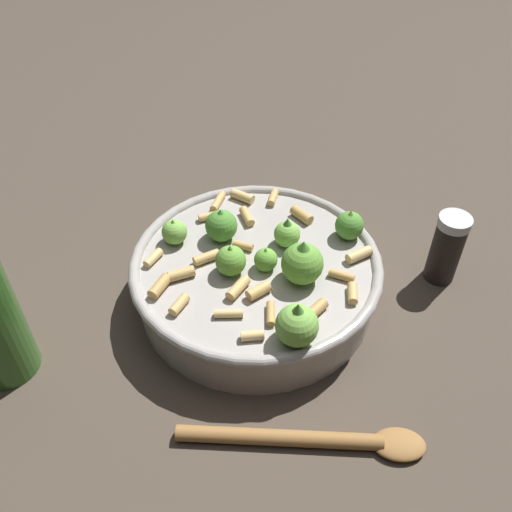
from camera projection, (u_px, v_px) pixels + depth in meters
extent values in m
plane|color=#42382D|center=(256.00, 297.00, 0.68)|extent=(2.40, 2.40, 0.00)
cylinder|color=#9E9993|center=(256.00, 280.00, 0.66)|extent=(0.28, 0.28, 0.06)
torus|color=#9E9993|center=(256.00, 262.00, 0.64)|extent=(0.29, 0.29, 0.01)
sphere|color=#609E38|center=(266.00, 260.00, 0.62)|extent=(0.03, 0.03, 0.03)
cone|color=#8CC64C|center=(266.00, 251.00, 0.62)|extent=(0.01, 0.01, 0.01)
sphere|color=#609E38|center=(302.00, 264.00, 0.60)|extent=(0.05, 0.05, 0.05)
cone|color=#4C8933|center=(304.00, 248.00, 0.59)|extent=(0.03, 0.03, 0.02)
sphere|color=#75B247|center=(297.00, 325.00, 0.54)|extent=(0.04, 0.04, 0.04)
cone|color=#4C8933|center=(298.00, 310.00, 0.53)|extent=(0.02, 0.02, 0.02)
sphere|color=#4C8933|center=(349.00, 225.00, 0.66)|extent=(0.03, 0.03, 0.03)
cone|color=#8CC64C|center=(351.00, 215.00, 0.65)|extent=(0.02, 0.02, 0.01)
sphere|color=#4C8933|center=(221.00, 226.00, 0.66)|extent=(0.04, 0.04, 0.04)
cone|color=#4C8933|center=(221.00, 214.00, 0.65)|extent=(0.02, 0.02, 0.01)
sphere|color=#75B247|center=(174.00, 232.00, 0.66)|extent=(0.03, 0.03, 0.03)
cone|color=#75B247|center=(173.00, 223.00, 0.65)|extent=(0.01, 0.01, 0.01)
sphere|color=#75B247|center=(287.00, 234.00, 0.65)|extent=(0.03, 0.03, 0.03)
cone|color=#4C8933|center=(288.00, 223.00, 0.64)|extent=(0.02, 0.02, 0.01)
sphere|color=#609E38|center=(231.00, 261.00, 0.62)|extent=(0.03, 0.03, 0.03)
cone|color=#609E38|center=(230.00, 250.00, 0.61)|extent=(0.01, 0.01, 0.01)
cylinder|color=tan|center=(252.00, 336.00, 0.56)|extent=(0.01, 0.02, 0.01)
cylinder|color=tan|center=(262.00, 291.00, 0.60)|extent=(0.03, 0.03, 0.01)
cylinder|color=tan|center=(160.00, 286.00, 0.60)|extent=(0.03, 0.03, 0.01)
cylinder|color=tan|center=(181.00, 274.00, 0.62)|extent=(0.02, 0.03, 0.01)
cylinder|color=tan|center=(247.00, 216.00, 0.69)|extent=(0.03, 0.02, 0.01)
cylinder|color=tan|center=(179.00, 304.00, 0.59)|extent=(0.03, 0.02, 0.01)
cylinder|color=tan|center=(273.00, 198.00, 0.72)|extent=(0.03, 0.02, 0.01)
cylinder|color=tan|center=(242.00, 196.00, 0.72)|extent=(0.03, 0.03, 0.01)
cylinder|color=tan|center=(342.00, 276.00, 0.62)|extent=(0.02, 0.03, 0.01)
cylinder|color=tan|center=(302.00, 215.00, 0.69)|extent=(0.03, 0.03, 0.01)
cylinder|color=tan|center=(360.00, 257.00, 0.64)|extent=(0.03, 0.03, 0.01)
cylinder|color=tan|center=(206.00, 257.00, 0.64)|extent=(0.02, 0.03, 0.01)
cylinder|color=tan|center=(153.00, 258.00, 0.64)|extent=(0.03, 0.02, 0.01)
cylinder|color=tan|center=(243.00, 246.00, 0.65)|extent=(0.02, 0.03, 0.01)
cylinder|color=tan|center=(211.00, 216.00, 0.70)|extent=(0.02, 0.03, 0.01)
cylinder|color=tan|center=(229.00, 314.00, 0.58)|extent=(0.01, 0.03, 0.01)
cylinder|color=tan|center=(353.00, 293.00, 0.60)|extent=(0.03, 0.01, 0.01)
cylinder|color=tan|center=(271.00, 314.00, 0.58)|extent=(0.03, 0.01, 0.01)
cylinder|color=tan|center=(218.00, 202.00, 0.72)|extent=(0.04, 0.02, 0.01)
cylinder|color=tan|center=(238.00, 288.00, 0.60)|extent=(0.03, 0.03, 0.01)
cylinder|color=tan|center=(314.00, 311.00, 0.58)|extent=(0.03, 0.03, 0.01)
cylinder|color=black|center=(445.00, 252.00, 0.68)|extent=(0.04, 0.04, 0.08)
cylinder|color=silver|center=(455.00, 222.00, 0.65)|extent=(0.04, 0.04, 0.01)
cylinder|color=olive|center=(279.00, 438.00, 0.53)|extent=(0.04, 0.20, 0.02)
ellipsoid|color=olive|center=(399.00, 444.00, 0.53)|extent=(0.04, 0.06, 0.01)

